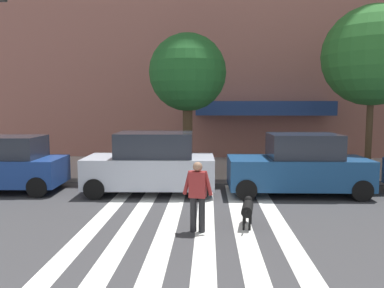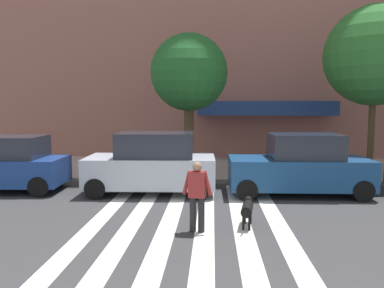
{
  "view_description": "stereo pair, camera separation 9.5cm",
  "coord_description": "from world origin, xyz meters",
  "px_view_note": "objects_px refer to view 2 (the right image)",
  "views": [
    {
      "loc": [
        0.74,
        -1.85,
        2.95
      ],
      "look_at": [
        0.32,
        7.76,
        1.93
      ],
      "focal_mm": 35.42,
      "sensor_mm": 36.0,
      "label": 1
    },
    {
      "loc": [
        0.84,
        -1.85,
        2.95
      ],
      "look_at": [
        0.32,
        7.76,
        1.93
      ],
      "focal_mm": 35.42,
      "sensor_mm": 36.0,
      "label": 2
    }
  ],
  "objects_px": {
    "street_tree_nearest": "(189,73)",
    "pedestrian_dog_walker": "(197,193)",
    "parked_car_behind_first": "(152,164)",
    "street_tree_middle": "(375,56)",
    "parked_car_third_in_line": "(300,166)",
    "dog_on_leash": "(247,208)"
  },
  "relations": [
    {
      "from": "parked_car_behind_first",
      "to": "parked_car_third_in_line",
      "type": "relative_size",
      "value": 0.95
    },
    {
      "from": "parked_car_third_in_line",
      "to": "street_tree_middle",
      "type": "height_order",
      "value": "street_tree_middle"
    },
    {
      "from": "street_tree_middle",
      "to": "pedestrian_dog_walker",
      "type": "relative_size",
      "value": 4.0
    },
    {
      "from": "parked_car_behind_first",
      "to": "street_tree_nearest",
      "type": "relative_size",
      "value": 0.76
    },
    {
      "from": "street_tree_nearest",
      "to": "pedestrian_dog_walker",
      "type": "xyz_separation_m",
      "value": [
        0.6,
        -6.65,
        -3.23
      ]
    },
    {
      "from": "parked_car_third_in_line",
      "to": "street_tree_middle",
      "type": "relative_size",
      "value": 0.69
    },
    {
      "from": "street_tree_nearest",
      "to": "pedestrian_dog_walker",
      "type": "bearing_deg",
      "value": -84.84
    },
    {
      "from": "street_tree_nearest",
      "to": "dog_on_leash",
      "type": "distance_m",
      "value": 7.43
    },
    {
      "from": "parked_car_behind_first",
      "to": "street_tree_middle",
      "type": "height_order",
      "value": "street_tree_middle"
    },
    {
      "from": "parked_car_third_in_line",
      "to": "street_tree_middle",
      "type": "bearing_deg",
      "value": 39.46
    },
    {
      "from": "pedestrian_dog_walker",
      "to": "parked_car_behind_first",
      "type": "bearing_deg",
      "value": 113.29
    },
    {
      "from": "parked_car_behind_first",
      "to": "pedestrian_dog_walker",
      "type": "xyz_separation_m",
      "value": [
        1.64,
        -3.81,
        -0.05
      ]
    },
    {
      "from": "street_tree_nearest",
      "to": "street_tree_middle",
      "type": "xyz_separation_m",
      "value": [
        7.12,
        -0.09,
        0.63
      ]
    },
    {
      "from": "street_tree_nearest",
      "to": "parked_car_behind_first",
      "type": "bearing_deg",
      "value": -110.2
    },
    {
      "from": "parked_car_behind_first",
      "to": "street_tree_middle",
      "type": "distance_m",
      "value": 9.41
    },
    {
      "from": "dog_on_leash",
      "to": "parked_car_behind_first",
      "type": "bearing_deg",
      "value": 130.34
    },
    {
      "from": "pedestrian_dog_walker",
      "to": "street_tree_nearest",
      "type": "bearing_deg",
      "value": 95.16
    },
    {
      "from": "parked_car_third_in_line",
      "to": "street_tree_middle",
      "type": "xyz_separation_m",
      "value": [
        3.33,
        2.74,
        3.85
      ]
    },
    {
      "from": "street_tree_middle",
      "to": "dog_on_leash",
      "type": "bearing_deg",
      "value": -131.19
    },
    {
      "from": "street_tree_nearest",
      "to": "pedestrian_dog_walker",
      "type": "relative_size",
      "value": 3.4
    },
    {
      "from": "street_tree_nearest",
      "to": "street_tree_middle",
      "type": "height_order",
      "value": "street_tree_middle"
    },
    {
      "from": "street_tree_nearest",
      "to": "street_tree_middle",
      "type": "distance_m",
      "value": 7.15
    }
  ]
}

